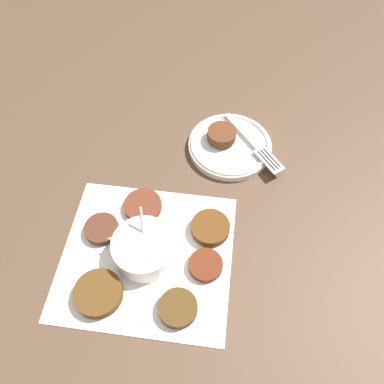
{
  "coord_description": "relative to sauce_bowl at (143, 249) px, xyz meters",
  "views": [
    {
      "loc": [
        -0.16,
        0.23,
        0.64
      ],
      "look_at": [
        -0.08,
        -0.17,
        0.02
      ],
      "focal_mm": 35.0,
      "sensor_mm": 36.0,
      "label": 1
    }
  ],
  "objects": [
    {
      "name": "ground_plane",
      "position": [
        0.02,
        0.03,
        -0.03
      ],
      "size": [
        4.0,
        4.0,
        0.0
      ],
      "primitive_type": "plane",
      "color": "#4C3828"
    },
    {
      "name": "napkin",
      "position": [
        -0.0,
        0.0,
        -0.02
      ],
      "size": [
        0.33,
        0.31,
        0.0
      ],
      "color": "white",
      "rests_on": "ground_plane"
    },
    {
      "name": "sauce_bowl",
      "position": [
        0.0,
        0.0,
        0.0
      ],
      "size": [
        0.12,
        0.11,
        0.09
      ],
      "color": "white",
      "rests_on": "napkin"
    },
    {
      "name": "fritter_0",
      "position": [
        0.06,
        0.09,
        -0.01
      ],
      "size": [
        0.08,
        0.08,
        0.02
      ],
      "color": "#4F3316",
      "rests_on": "napkin"
    },
    {
      "name": "fritter_1",
      "position": [
        -0.11,
        -0.07,
        -0.01
      ],
      "size": [
        0.07,
        0.07,
        0.02
      ],
      "color": "#553114",
      "rests_on": "napkin"
    },
    {
      "name": "fritter_2",
      "position": [
        -0.08,
        0.09,
        -0.01
      ],
      "size": [
        0.07,
        0.07,
        0.02
      ],
      "color": "#493316",
      "rests_on": "napkin"
    },
    {
      "name": "fritter_3",
      "position": [
        0.03,
        -0.1,
        -0.01
      ],
      "size": [
        0.07,
        0.07,
        0.01
      ],
      "color": "#592B1B",
      "rests_on": "napkin"
    },
    {
      "name": "fritter_4",
      "position": [
        -0.11,
        0.0,
        -0.01
      ],
      "size": [
        0.06,
        0.06,
        0.01
      ],
      "color": "#582615",
      "rests_on": "napkin"
    },
    {
      "name": "fritter_5",
      "position": [
        0.09,
        -0.03,
        -0.01
      ],
      "size": [
        0.07,
        0.07,
        0.01
      ],
      "color": "#4B281C",
      "rests_on": "napkin"
    },
    {
      "name": "serving_plate",
      "position": [
        -0.12,
        -0.28,
        -0.01
      ],
      "size": [
        0.18,
        0.18,
        0.02
      ],
      "color": "white",
      "rests_on": "ground_plane"
    },
    {
      "name": "fritter_on_plate",
      "position": [
        -0.09,
        -0.29,
        0.01
      ],
      "size": [
        0.06,
        0.06,
        0.02
      ],
      "color": "#512D19",
      "rests_on": "serving_plate"
    },
    {
      "name": "fork",
      "position": [
        -0.18,
        -0.28,
        -0.0
      ],
      "size": [
        0.15,
        0.15,
        0.0
      ],
      "color": "silver",
      "rests_on": "serving_plate"
    }
  ]
}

